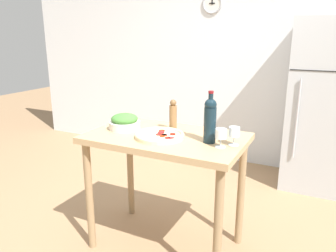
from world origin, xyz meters
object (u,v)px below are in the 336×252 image
object	(u,v)px
wine_glass_near	(221,135)
homemade_pizza	(160,135)
salad_bowl	(124,122)
wine_bottle	(210,119)
wine_glass_far	(234,133)
pepper_mill	(173,116)
refrigerator	(330,107)

from	to	relation	value
wine_glass_near	homemade_pizza	bearing A→B (deg)	179.48
salad_bowl	wine_glass_near	bearing A→B (deg)	-5.51
wine_bottle	wine_glass_far	bearing A→B (deg)	3.97
wine_bottle	pepper_mill	xyz separation A→B (m)	(-0.34, 0.16, -0.05)
wine_glass_near	pepper_mill	world-z (taller)	pepper_mill
refrigerator	salad_bowl	size ratio (longest dim) A/B	7.46
wine_glass_near	pepper_mill	size ratio (longest dim) A/B	0.53
wine_glass_near	salad_bowl	distance (m)	0.79
refrigerator	wine_glass_far	bearing A→B (deg)	-107.95
pepper_mill	salad_bowl	size ratio (longest dim) A/B	0.99
wine_glass_far	pepper_mill	world-z (taller)	pepper_mill
wine_bottle	wine_glass_far	size ratio (longest dim) A/B	2.83
wine_glass_near	salad_bowl	xyz separation A→B (m)	(-0.78, 0.08, -0.03)
refrigerator	wine_bottle	distance (m)	1.84
refrigerator	pepper_mill	bearing A→B (deg)	-124.39
pepper_mill	wine_glass_far	bearing A→B (deg)	-15.95
wine_bottle	salad_bowl	bearing A→B (deg)	178.98
wine_bottle	homemade_pizza	xyz separation A→B (m)	(-0.34, -0.06, -0.14)
salad_bowl	homemade_pizza	bearing A→B (deg)	-11.86
homemade_pizza	refrigerator	bearing A→B (deg)	59.03
wine_bottle	salad_bowl	size ratio (longest dim) A/B	1.47
refrigerator	wine_glass_near	bearing A→B (deg)	-109.14
refrigerator	wine_glass_near	xyz separation A→B (m)	(-0.61, -1.75, 0.10)
wine_bottle	refrigerator	bearing A→B (deg)	67.33
salad_bowl	homemade_pizza	xyz separation A→B (m)	(0.34, -0.07, -0.04)
wine_bottle	wine_glass_near	world-z (taller)	wine_bottle
wine_glass_near	homemade_pizza	world-z (taller)	wine_glass_near
homemade_pizza	wine_bottle	bearing A→B (deg)	9.77
wine_glass_near	wine_glass_far	bearing A→B (deg)	49.13
wine_glass_near	wine_glass_far	xyz separation A→B (m)	(0.06, 0.07, 0.00)
salad_bowl	wine_bottle	bearing A→B (deg)	-1.02
wine_bottle	salad_bowl	world-z (taller)	wine_bottle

